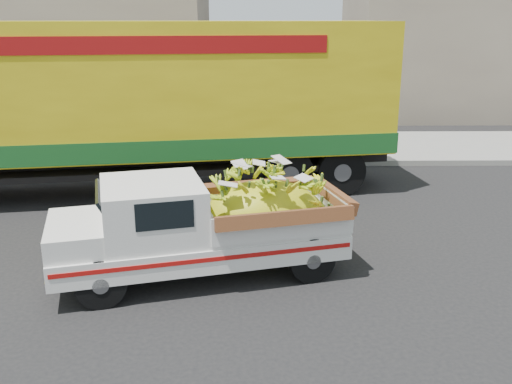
{
  "coord_description": "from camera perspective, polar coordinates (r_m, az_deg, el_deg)",
  "views": [
    {
      "loc": [
        2.72,
        -7.74,
        3.84
      ],
      "look_at": [
        2.83,
        1.34,
        1.08
      ],
      "focal_mm": 40.0,
      "sensor_mm": 36.0,
      "label": 1
    }
  ],
  "objects": [
    {
      "name": "curb",
      "position": [
        15.83,
        -10.61,
        2.87
      ],
      "size": [
        60.0,
        0.25,
        0.15
      ],
      "primitive_type": "cube",
      "color": "gray",
      "rests_on": "ground"
    },
    {
      "name": "semi_trailer",
      "position": [
        13.09,
        -12.79,
        8.96
      ],
      "size": [
        12.07,
        4.3,
        3.8
      ],
      "rotation": [
        0.0,
        0.0,
        0.15
      ],
      "color": "black",
      "rests_on": "ground"
    },
    {
      "name": "sidewalk",
      "position": [
        17.85,
        -9.51,
        4.5
      ],
      "size": [
        60.0,
        4.0,
        0.14
      ],
      "primitive_type": "cube",
      "color": "gray",
      "rests_on": "ground"
    },
    {
      "name": "pickup_truck",
      "position": [
        8.83,
        -3.5,
        -3.05
      ],
      "size": [
        4.67,
        2.66,
        1.55
      ],
      "rotation": [
        0.0,
        0.0,
        0.25
      ],
      "color": "black",
      "rests_on": "ground"
    },
    {
      "name": "ground",
      "position": [
        9.06,
        -18.35,
        -9.1
      ],
      "size": [
        100.0,
        100.0,
        0.0
      ],
      "primitive_type": "plane",
      "color": "black",
      "rests_on": "ground"
    }
  ]
}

